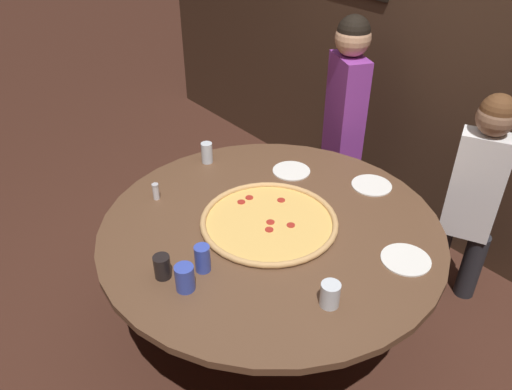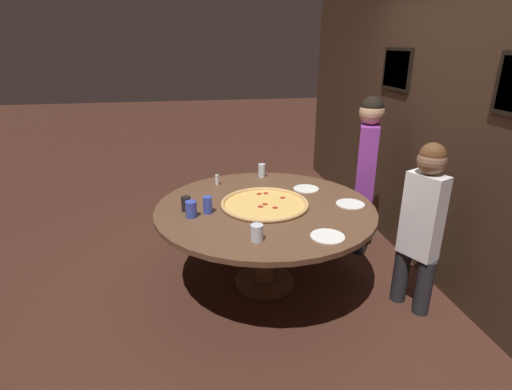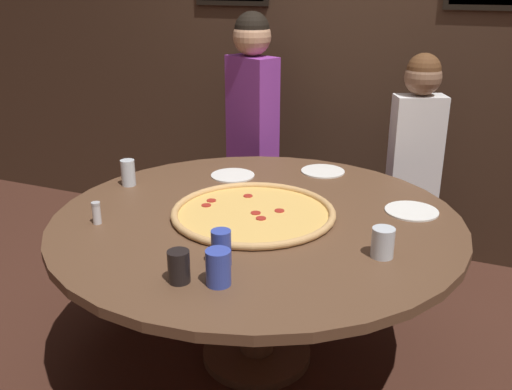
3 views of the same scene
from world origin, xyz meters
name	(u,v)px [view 2 (image 2 of 3)]	position (x,y,z in m)	size (l,w,h in m)	color
ground_plane	(264,283)	(0.00, 0.00, 0.00)	(24.00, 24.00, 0.00)	#422319
back_wall	(442,131)	(0.00, 1.50, 1.30)	(6.40, 0.08, 2.60)	#3D281C
dining_table	(265,218)	(0.00, 0.00, 0.63)	(1.80, 1.80, 0.74)	brown
giant_pizza	(265,204)	(-0.02, 0.00, 0.75)	(0.73, 0.73, 0.03)	#EAB75B
drink_cup_far_left	(257,233)	(0.58, -0.17, 0.80)	(0.09, 0.09, 0.12)	silver
drink_cup_beside_pizza	(191,209)	(0.11, -0.60, 0.80)	(0.09, 0.09, 0.13)	#384CB7
drink_cup_front_edge	(186,204)	(-0.02, -0.64, 0.80)	(0.08, 0.08, 0.12)	black
drink_cup_near_right	(208,205)	(0.06, -0.47, 0.81)	(0.07, 0.07, 0.14)	#384CB7
drink_cup_by_shaker	(262,170)	(-0.75, 0.11, 0.81)	(0.07, 0.07, 0.13)	silver
white_plate_beside_cup	(350,204)	(0.09, 0.70, 0.74)	(0.23, 0.23, 0.01)	white
white_plate_left_side	(306,189)	(-0.33, 0.45, 0.74)	(0.23, 0.23, 0.01)	white
white_plate_right_side	(328,236)	(0.62, 0.32, 0.74)	(0.24, 0.24, 0.01)	white
condiment_shaker	(217,180)	(-0.59, -0.34, 0.79)	(0.04, 0.04, 0.10)	silver
diner_centre_back	(422,219)	(0.52, 1.09, 0.76)	(0.35, 0.26, 1.35)	#232328
diner_far_right	(366,166)	(-0.50, 1.10, 0.87)	(0.41, 0.29, 1.54)	#232328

